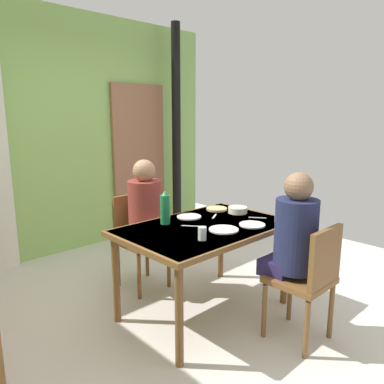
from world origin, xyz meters
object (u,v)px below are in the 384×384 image
(person_near_diner, at_px, (294,233))
(serving_bowl_center, at_px, (238,210))
(chair_far_diner, at_px, (138,235))
(chair_near_diner, at_px, (309,277))
(person_far_diner, at_px, (146,208))
(water_bottle_green_near, at_px, (165,208))
(dining_table, at_px, (205,235))

(person_near_diner, bearing_deg, serving_bowl_center, 70.51)
(serving_bowl_center, bearing_deg, chair_far_diner, 129.07)
(chair_near_diner, height_order, chair_far_diner, same)
(chair_near_diner, distance_m, chair_far_diner, 1.62)
(person_far_diner, bearing_deg, serving_bowl_center, 135.06)
(water_bottle_green_near, relative_size, serving_bowl_center, 1.59)
(water_bottle_green_near, bearing_deg, person_far_diner, 75.53)
(chair_far_diner, bearing_deg, person_far_diner, 90.00)
(dining_table, bearing_deg, serving_bowl_center, 8.52)
(dining_table, height_order, person_near_diner, person_near_diner)
(dining_table, bearing_deg, water_bottle_green_near, 127.30)
(chair_near_diner, bearing_deg, water_bottle_green_near, 112.21)
(person_far_diner, height_order, serving_bowl_center, person_far_diner)
(chair_near_diner, height_order, person_far_diner, person_far_diner)
(person_far_diner, relative_size, serving_bowl_center, 4.53)
(chair_near_diner, bearing_deg, dining_table, 106.36)
(chair_far_diner, distance_m, person_near_diner, 1.51)
(chair_near_diner, bearing_deg, chair_far_diner, 101.60)
(water_bottle_green_near, bearing_deg, chair_near_diner, -67.79)
(dining_table, height_order, chair_near_diner, chair_near_diner)
(dining_table, distance_m, chair_far_diner, 0.82)
(chair_near_diner, distance_m, water_bottle_green_near, 1.19)
(chair_far_diner, bearing_deg, serving_bowl_center, 129.07)
(dining_table, relative_size, chair_near_diner, 1.55)
(person_far_diner, xyz_separation_m, water_bottle_green_near, (-0.10, -0.40, 0.09))
(chair_far_diner, height_order, water_bottle_green_near, water_bottle_green_near)
(dining_table, relative_size, person_near_diner, 1.75)
(dining_table, bearing_deg, person_far_diner, 98.04)
(dining_table, distance_m, water_bottle_green_near, 0.38)
(dining_table, height_order, person_far_diner, person_far_diner)
(chair_near_diner, xyz_separation_m, chair_far_diner, (-0.33, 1.59, 0.00))
(chair_far_diner, bearing_deg, person_near_diner, 102.66)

